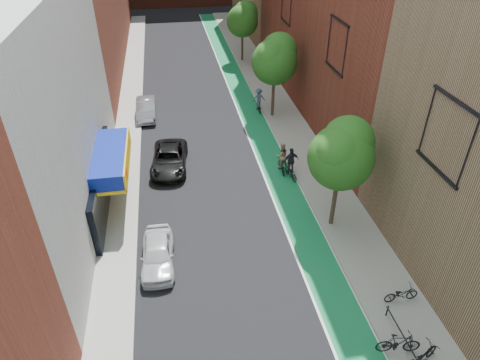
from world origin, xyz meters
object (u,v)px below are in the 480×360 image
parked_car_silver (146,109)px  cyclist_lane_near (282,160)px  cyclist_lane_far (259,101)px  parked_car_black (169,159)px  parked_car_white (158,253)px  cyclist_lane_mid (291,166)px

parked_car_silver → cyclist_lane_near: (8.82, -9.98, 0.18)m
cyclist_lane_near → cyclist_lane_far: (0.45, 9.39, 0.03)m
parked_car_black → parked_car_silver: bearing=106.7°
parked_car_white → cyclist_lane_mid: bearing=38.4°
cyclist_lane_mid → cyclist_lane_near: bearing=-74.0°
parked_car_black → parked_car_silver: 8.39m
parked_car_white → parked_car_black: size_ratio=0.80×
parked_car_silver → cyclist_lane_mid: 14.18m
parked_car_white → cyclist_lane_mid: size_ratio=1.84×
cyclist_lane_near → cyclist_lane_mid: bearing=118.0°
cyclist_lane_near → cyclist_lane_far: cyclist_lane_near is taller
parked_car_black → parked_car_silver: parked_car_silver is taller
parked_car_white → parked_car_silver: (-0.67, 17.15, 0.04)m
cyclist_lane_mid → parked_car_black: bearing=-29.4°
cyclist_lane_far → cyclist_lane_mid: bearing=89.2°
cyclist_lane_mid → cyclist_lane_far: size_ratio=1.06×
parked_car_black → cyclist_lane_mid: bearing=-12.4°
cyclist_lane_near → parked_car_white: bearing=42.2°
parked_car_white → cyclist_lane_far: cyclist_lane_far is taller
parked_car_silver → cyclist_lane_near: size_ratio=2.08×
parked_car_white → parked_car_silver: parked_car_silver is taller
parked_car_white → parked_car_silver: bearing=93.9°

